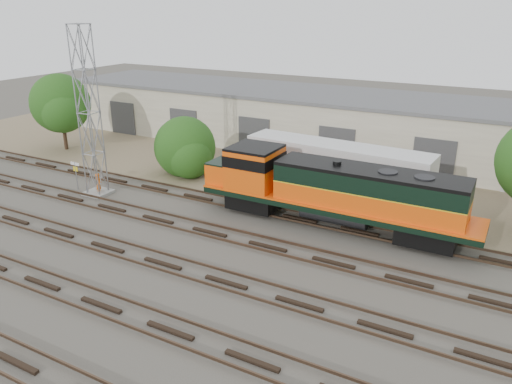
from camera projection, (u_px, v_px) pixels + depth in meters
The scene contains 11 objects.
ground at pixel (195, 243), 29.22m from camera, with size 140.00×140.00×0.00m, color #47423A.
dirt_strip at pixel (300, 172), 41.52m from camera, with size 80.00×16.00×0.02m, color #726047.
tracks at pixel (163, 263), 26.73m from camera, with size 80.00×20.40×0.28m.
warehouse at pixel (335, 122), 47.11m from camera, with size 58.40×10.40×5.30m.
locomotive at pixel (331, 190), 30.60m from camera, with size 17.49×3.07×4.20m.
signal_tower at pixel (89, 116), 34.72m from camera, with size 1.76×1.76×11.91m.
sign_post at pixel (76, 170), 37.10m from camera, with size 0.89×0.08×2.17m.
worker at pixel (99, 184), 36.39m from camera, with size 0.59×0.39×1.63m, color orange.
semi_trailer at pixel (341, 166), 34.67m from camera, with size 13.35×3.48×4.06m.
tree_west at pixel (61, 105), 46.26m from camera, with size 5.77×5.50×7.19m.
tree_mid at pixel (186, 150), 40.34m from camera, with size 5.26×5.00×5.00m.
Camera 1 is at (15.76, -21.34, 13.10)m, focal length 35.00 mm.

